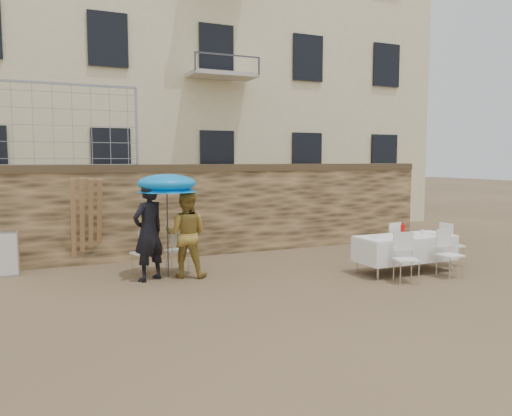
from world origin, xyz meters
name	(u,v)px	position (x,y,z in m)	size (l,w,h in m)	color
ground	(289,310)	(0.00, 0.00, 0.00)	(80.00, 80.00, 0.00)	brown
stone_wall	(196,211)	(0.00, 5.00, 1.10)	(13.00, 0.50, 2.20)	brown
apartment_building	(137,17)	(0.00, 12.00, 7.50)	(20.00, 8.00, 15.00)	beige
chain_link_fence	(63,126)	(-3.00, 5.00, 3.10)	(3.20, 0.06, 1.80)	gray
man_suit	(149,232)	(-1.62, 2.79, 0.96)	(0.70, 0.46, 1.93)	black
woman_dress	(186,234)	(-0.87, 2.79, 0.87)	(0.85, 0.66, 1.74)	gold
umbrella	(167,187)	(-1.22, 2.89, 1.83)	(1.21, 1.21, 1.94)	#3F3F44
couple_chair_left	(144,251)	(-1.62, 3.34, 0.48)	(0.48, 0.48, 0.96)	white
couple_chair_right	(177,249)	(-0.92, 3.34, 0.48)	(0.48, 0.48, 0.96)	white
banquet_table	(405,238)	(3.45, 1.36, 0.73)	(2.10, 0.85, 0.78)	white
soda_bottle	(403,231)	(3.25, 1.21, 0.91)	(0.09, 0.09, 0.26)	red
table_chair_front_left	(406,258)	(2.85, 0.61, 0.48)	(0.48, 0.48, 0.96)	white
table_chair_front_right	(450,254)	(3.95, 0.61, 0.48)	(0.48, 0.48, 0.96)	white
table_chair_back	(388,243)	(3.65, 2.16, 0.48)	(0.48, 0.48, 0.96)	white
table_chair_side	(452,244)	(4.85, 1.46, 0.48)	(0.48, 0.48, 0.96)	white
chair_stack_right	(8,252)	(-4.18, 4.50, 0.46)	(0.46, 0.47, 0.92)	white
wood_planks	(88,222)	(-2.58, 4.57, 1.00)	(0.70, 0.20, 2.00)	#A37749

